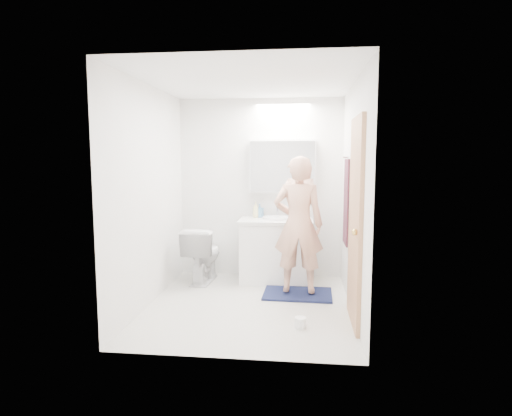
# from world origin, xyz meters

# --- Properties ---
(floor) EXTENTS (2.50, 2.50, 0.00)m
(floor) POSITION_xyz_m (0.00, 0.00, 0.00)
(floor) COLOR silver
(floor) RESTS_ON ground
(ceiling) EXTENTS (2.50, 2.50, 0.00)m
(ceiling) POSITION_xyz_m (0.00, 0.00, 2.40)
(ceiling) COLOR white
(ceiling) RESTS_ON floor
(wall_back) EXTENTS (2.50, 0.00, 2.50)m
(wall_back) POSITION_xyz_m (0.00, 1.25, 1.20)
(wall_back) COLOR white
(wall_back) RESTS_ON floor
(wall_front) EXTENTS (2.50, 0.00, 2.50)m
(wall_front) POSITION_xyz_m (0.00, -1.25, 1.20)
(wall_front) COLOR white
(wall_front) RESTS_ON floor
(wall_left) EXTENTS (0.00, 2.50, 2.50)m
(wall_left) POSITION_xyz_m (-1.10, 0.00, 1.20)
(wall_left) COLOR white
(wall_left) RESTS_ON floor
(wall_right) EXTENTS (0.00, 2.50, 2.50)m
(wall_right) POSITION_xyz_m (1.10, 0.00, 1.20)
(wall_right) COLOR white
(wall_right) RESTS_ON floor
(vanity_cabinet) EXTENTS (0.90, 0.55, 0.78)m
(vanity_cabinet) POSITION_xyz_m (0.23, 0.96, 0.39)
(vanity_cabinet) COLOR white
(vanity_cabinet) RESTS_ON floor
(countertop) EXTENTS (0.95, 0.58, 0.04)m
(countertop) POSITION_xyz_m (0.23, 0.96, 0.80)
(countertop) COLOR white
(countertop) RESTS_ON vanity_cabinet
(sink_basin) EXTENTS (0.36, 0.36, 0.03)m
(sink_basin) POSITION_xyz_m (0.23, 0.99, 0.84)
(sink_basin) COLOR white
(sink_basin) RESTS_ON countertop
(faucet) EXTENTS (0.02, 0.02, 0.16)m
(faucet) POSITION_xyz_m (0.23, 1.19, 0.90)
(faucet) COLOR #B7B8BC
(faucet) RESTS_ON countertop
(medicine_cabinet) EXTENTS (0.88, 0.14, 0.70)m
(medicine_cabinet) POSITION_xyz_m (0.30, 1.18, 1.50)
(medicine_cabinet) COLOR white
(medicine_cabinet) RESTS_ON wall_back
(mirror_panel) EXTENTS (0.84, 0.01, 0.66)m
(mirror_panel) POSITION_xyz_m (0.30, 1.10, 1.50)
(mirror_panel) COLOR silver
(mirror_panel) RESTS_ON medicine_cabinet
(toilet) EXTENTS (0.45, 0.74, 0.73)m
(toilet) POSITION_xyz_m (-0.72, 0.85, 0.36)
(toilet) COLOR white
(toilet) RESTS_ON floor
(bath_rug) EXTENTS (0.82, 0.57, 0.02)m
(bath_rug) POSITION_xyz_m (0.53, 0.42, 0.01)
(bath_rug) COLOR #142340
(bath_rug) RESTS_ON floor
(person) EXTENTS (0.59, 0.40, 1.59)m
(person) POSITION_xyz_m (0.53, 0.42, 0.84)
(person) COLOR #DFA285
(person) RESTS_ON bath_rug
(door) EXTENTS (0.04, 0.80, 2.00)m
(door) POSITION_xyz_m (1.08, -0.35, 1.00)
(door) COLOR tan
(door) RESTS_ON wall_right
(door_knob) EXTENTS (0.06, 0.06, 0.06)m
(door_knob) POSITION_xyz_m (1.04, -0.65, 0.95)
(door_knob) COLOR gold
(door_knob) RESTS_ON door
(towel) EXTENTS (0.02, 0.42, 1.00)m
(towel) POSITION_xyz_m (1.08, 0.55, 1.10)
(towel) COLOR #131E3E
(towel) RESTS_ON wall_right
(towel_hook) EXTENTS (0.07, 0.02, 0.02)m
(towel_hook) POSITION_xyz_m (1.07, 0.55, 1.62)
(towel_hook) COLOR silver
(towel_hook) RESTS_ON wall_right
(soap_bottle_a) EXTENTS (0.09, 0.09, 0.21)m
(soap_bottle_a) POSITION_xyz_m (-0.05, 1.11, 0.93)
(soap_bottle_a) COLOR beige
(soap_bottle_a) RESTS_ON countertop
(soap_bottle_b) EXTENTS (0.10, 0.10, 0.18)m
(soap_bottle_b) POSITION_xyz_m (0.00, 1.15, 0.91)
(soap_bottle_b) COLOR #588FBD
(soap_bottle_b) RESTS_ON countertop
(toothbrush_cup) EXTENTS (0.10, 0.10, 0.09)m
(toothbrush_cup) POSITION_xyz_m (0.50, 1.12, 0.86)
(toothbrush_cup) COLOR #4363C9
(toothbrush_cup) RESTS_ON countertop
(toilet_paper_roll) EXTENTS (0.11, 0.11, 0.10)m
(toilet_paper_roll) POSITION_xyz_m (0.56, -0.55, 0.05)
(toilet_paper_roll) COLOR white
(toilet_paper_roll) RESTS_ON floor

